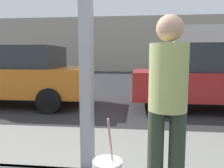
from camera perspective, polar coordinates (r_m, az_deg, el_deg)
name	(u,v)px	position (r m, az deg, el deg)	size (l,w,h in m)	color
ground_plane	(131,92)	(9.01, 4.92, -2.11)	(60.00, 60.00, 0.00)	#2D2D30
building_facade_far	(135,44)	(21.96, 5.91, 9.96)	(28.00, 1.20, 5.14)	#A89E8E
parked_car_orange	(20,75)	(7.14, -22.33, 2.07)	(4.12, 2.03, 1.72)	orange
parked_car_red	(213,77)	(6.58, 24.24, 1.64)	(4.35, 2.02, 1.75)	red
pedestrian	(168,100)	(1.95, 13.92, -3.87)	(0.32, 0.32, 1.63)	#324131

